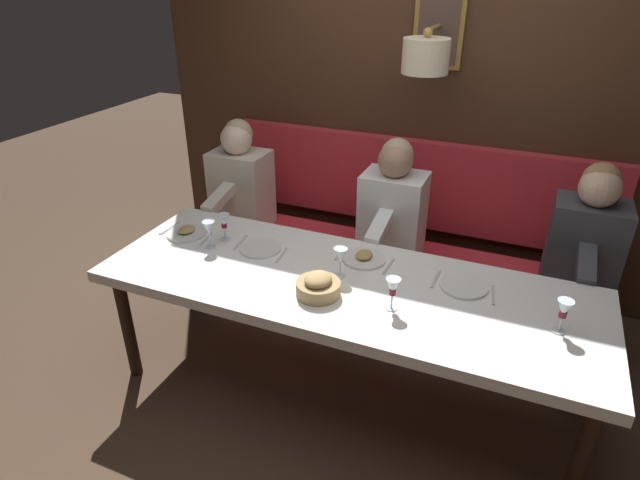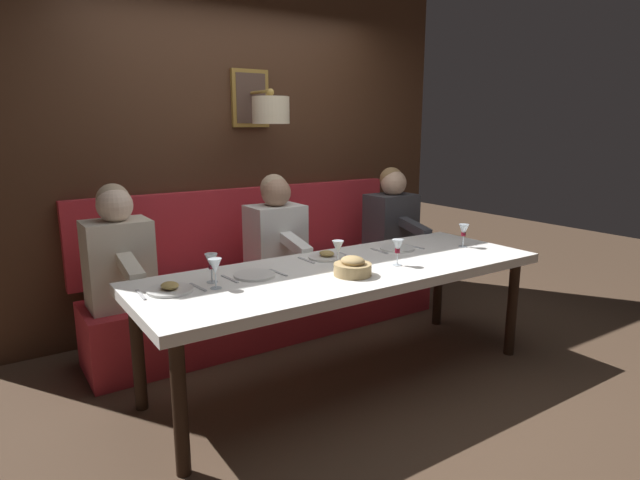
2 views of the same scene
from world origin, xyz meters
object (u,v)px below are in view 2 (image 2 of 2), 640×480
at_px(diner_near, 275,231).
at_px(diner_middle, 118,251).
at_px(diner_nearest, 392,217).
at_px(wine_glass_0, 338,248).
at_px(wine_glass_4, 215,267).
at_px(bread_bowl, 353,267).
at_px(wine_glass_1, 398,247).
at_px(wine_glass_3, 464,231).
at_px(wine_glass_2, 211,262).
at_px(dining_table, 346,277).

relative_size(diner_near, diner_middle, 1.00).
relative_size(diner_nearest, diner_middle, 1.00).
relative_size(wine_glass_0, wine_glass_4, 1.00).
bearing_deg(diner_nearest, bread_bowl, 130.75).
height_order(wine_glass_1, bread_bowl, wine_glass_1).
distance_m(wine_glass_0, wine_glass_4, 0.80).
xyz_separation_m(diner_nearest, diner_near, (0.00, 1.15, 0.00)).
distance_m(wine_glass_0, wine_glass_3, 1.06).
relative_size(wine_glass_2, wine_glass_4, 1.00).
height_order(wine_glass_0, wine_glass_3, same).
relative_size(dining_table, wine_glass_4, 15.72).
bearing_deg(dining_table, diner_near, 0.24).
height_order(diner_near, wine_glass_3, diner_near).
xyz_separation_m(diner_near, wine_glass_3, (-0.90, -1.03, 0.04)).
distance_m(diner_near, diner_middle, 1.13).
bearing_deg(wine_glass_1, diner_near, 16.01).
relative_size(diner_middle, bread_bowl, 3.60).
distance_m(dining_table, diner_nearest, 1.45).
bearing_deg(dining_table, wine_glass_2, 79.32).
relative_size(dining_table, wine_glass_3, 15.72).
distance_m(diner_middle, wine_glass_0, 1.39).
distance_m(dining_table, wine_glass_0, 0.19).
xyz_separation_m(wine_glass_2, wine_glass_4, (-0.12, 0.03, 0.00)).
bearing_deg(wine_glass_4, wine_glass_1, -99.04).
relative_size(diner_near, wine_glass_3, 4.82).
relative_size(dining_table, diner_middle, 3.26).
relative_size(wine_glass_4, bread_bowl, 0.75).
height_order(diner_near, diner_middle, same).
xyz_separation_m(dining_table, diner_middle, (0.88, 1.13, 0.14)).
xyz_separation_m(diner_nearest, diner_middle, (0.00, 2.28, 0.00)).
distance_m(diner_near, wine_glass_0, 0.85).
distance_m(wine_glass_4, bread_bowl, 0.79).
bearing_deg(wine_glass_2, wine_glass_1, -105.00).
bearing_deg(wine_glass_4, wine_glass_2, -12.59).
xyz_separation_m(diner_nearest, bread_bowl, (-1.05, 1.22, -0.03)).
height_order(wine_glass_3, bread_bowl, wine_glass_3).
bearing_deg(wine_glass_2, diner_nearest, -69.48).
bearing_deg(bread_bowl, wine_glass_3, -82.51).
distance_m(wine_glass_0, wine_glass_2, 0.78).
height_order(dining_table, wine_glass_4, wine_glass_4).
xyz_separation_m(wine_glass_4, bread_bowl, (-0.20, -0.76, -0.07)).
bearing_deg(wine_glass_0, bread_bowl, 169.15).
bearing_deg(diner_near, dining_table, -179.76).
bearing_deg(bread_bowl, wine_glass_1, -86.09).
xyz_separation_m(diner_near, wine_glass_0, (-0.85, 0.03, 0.04)).
bearing_deg(wine_glass_1, wine_glass_3, -80.75).
height_order(diner_nearest, wine_glass_1, diner_nearest).
xyz_separation_m(dining_table, wine_glass_2, (0.15, 0.81, 0.18)).
relative_size(diner_nearest, wine_glass_2, 4.82).
bearing_deg(wine_glass_2, diner_middle, 24.11).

